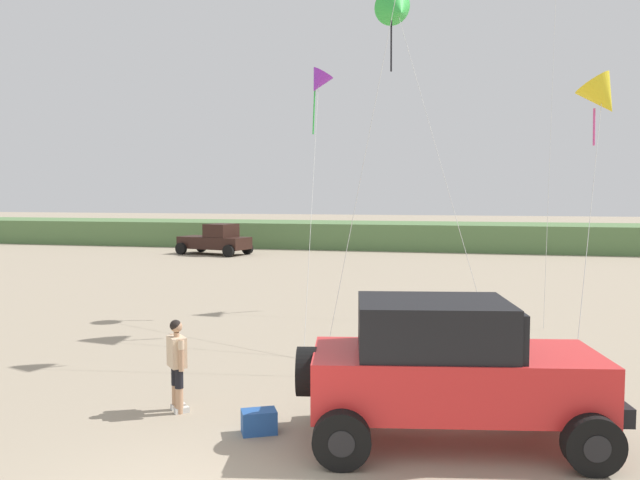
% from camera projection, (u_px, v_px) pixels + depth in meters
% --- Properties ---
extents(dune_ridge, '(90.00, 6.40, 1.81)m').
position_uv_depth(dune_ridge, '(403.00, 235.00, 45.88)').
color(dune_ridge, '#567A47').
rests_on(dune_ridge, ground_plane).
extents(jeep, '(5.00, 3.09, 2.26)m').
position_uv_depth(jeep, '(451.00, 368.00, 9.91)').
color(jeep, red).
rests_on(jeep, ground_plane).
extents(person_watching, '(0.47, 0.49, 1.67)m').
position_uv_depth(person_watching, '(177.00, 360.00, 11.36)').
color(person_watching, tan).
rests_on(person_watching, ground_plane).
extents(cooler_box, '(0.66, 0.57, 0.38)m').
position_uv_depth(cooler_box, '(259.00, 422.00, 10.39)').
color(cooler_box, '#23519E').
rests_on(cooler_box, ground_plane).
extents(distant_pickup, '(4.92, 3.37, 1.98)m').
position_uv_depth(distant_pickup, '(216.00, 240.00, 40.87)').
color(distant_pickup, black).
rests_on(distant_pickup, ground_plane).
extents(kite_green_box, '(1.79, 4.49, 6.66)m').
position_uv_depth(kite_green_box, '(602.00, 97.00, 14.32)').
color(kite_green_box, yellow).
rests_on(kite_green_box, ground_plane).
extents(kite_yellow_diamond, '(3.63, 4.96, 9.83)m').
position_uv_depth(kite_yellow_diamond, '(397.00, 10.00, 17.86)').
color(kite_yellow_diamond, green).
rests_on(kite_yellow_diamond, ground_plane).
extents(kite_red_delta, '(1.58, 6.26, 7.92)m').
position_uv_depth(kite_red_delta, '(318.00, 83.00, 20.27)').
color(kite_red_delta, purple).
rests_on(kite_red_delta, ground_plane).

